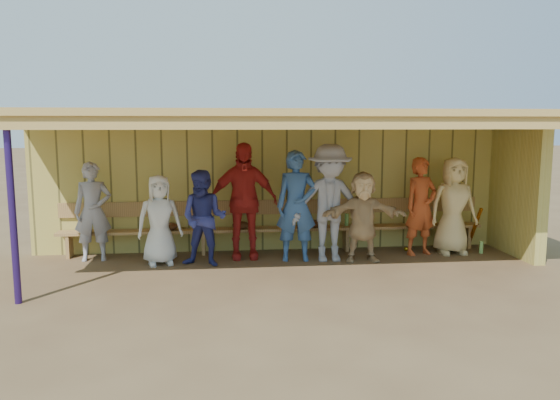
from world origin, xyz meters
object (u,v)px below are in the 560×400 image
object	(u,v)px
player_g	(421,206)
bench	(275,223)
player_h	(453,206)
player_c	(204,218)
player_a	(93,211)
player_b	(160,220)
player_d	(243,201)
player_f	(363,217)
player_e	(330,203)
player_extra	(297,206)

from	to	relation	value
player_g	bench	size ratio (longest dim) A/B	0.23
player_h	player_c	bearing A→B (deg)	-175.48
player_a	player_b	distance (m)	1.21
player_a	player_b	world-z (taller)	player_a
player_c	player_d	xyz separation A→B (m)	(0.65, 0.45, 0.21)
player_c	player_d	size ratio (longest dim) A/B	0.79
player_d	player_g	bearing A→B (deg)	-2.75
player_f	player_h	xyz separation A→B (m)	(1.73, 0.34, 0.10)
player_c	player_e	xyz separation A→B (m)	(2.09, 0.11, 0.20)
player_g	player_e	bearing A→B (deg)	172.31
player_b	player_c	size ratio (longest dim) A/B	0.95
bench	player_h	bearing A→B (deg)	-9.13
player_b	player_d	size ratio (longest dim) A/B	0.75
player_h	bench	world-z (taller)	player_h
player_f	bench	xyz separation A→B (m)	(-1.39, 0.85, -0.23)
player_d	player_h	distance (m)	3.72
player_a	player_extra	world-z (taller)	player_extra
player_d	bench	distance (m)	0.87
player_a	bench	distance (m)	3.15
player_g	player_extra	xyz separation A→B (m)	(-2.23, -0.16, 0.07)
player_e	player_g	world-z (taller)	player_e
player_extra	bench	distance (m)	0.84
player_e	player_b	bearing A→B (deg)	179.89
player_g	player_d	bearing A→B (deg)	162.38
player_d	player_f	world-z (taller)	player_d
player_f	bench	bearing A→B (deg)	152.43
player_b	player_e	world-z (taller)	player_e
player_c	player_f	bearing A→B (deg)	16.37
player_a	player_f	bearing A→B (deg)	-13.50
player_a	bench	world-z (taller)	player_a
player_g	player_h	xyz separation A→B (m)	(0.60, 0.01, -0.00)
player_extra	bench	world-z (taller)	player_extra
player_a	player_b	size ratio (longest dim) A/B	1.13
player_d	player_extra	distance (m)	0.92
bench	player_g	bearing A→B (deg)	-11.53
player_b	player_extra	size ratio (longest dim) A/B	0.80
player_f	player_extra	size ratio (longest dim) A/B	0.81
player_a	player_c	size ratio (longest dim) A/B	1.07
player_a	player_f	world-z (taller)	player_a
player_h	bench	distance (m)	3.17
player_e	bench	distance (m)	1.22
player_f	player_h	world-z (taller)	player_h
player_a	player_f	distance (m)	4.54
player_c	player_e	world-z (taller)	player_e
player_f	bench	size ratio (longest dim) A/B	0.20
player_a	player_h	size ratio (longest dim) A/B	0.98
player_e	bench	xyz separation A→B (m)	(-0.84, 0.76, -0.46)
player_d	player_g	world-z (taller)	player_d
player_e	bench	size ratio (longest dim) A/B	0.26
player_a	player_h	distance (m)	6.24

